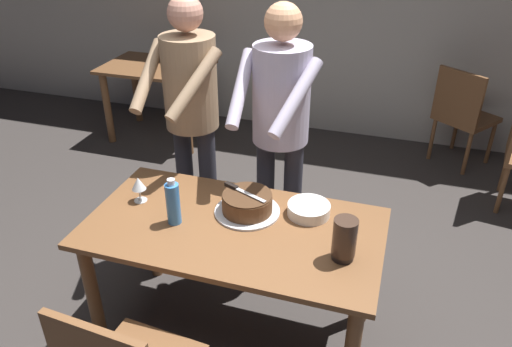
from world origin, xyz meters
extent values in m
plane|color=#383330|center=(0.00, 0.00, 0.00)|extent=(14.00, 14.00, 0.00)
cube|color=brown|center=(0.00, 0.00, 0.73)|extent=(1.48, 0.79, 0.03)
cylinder|color=brown|center=(-0.66, -0.32, 0.36)|extent=(0.07, 0.07, 0.72)
cylinder|color=brown|center=(-0.66, 0.32, 0.36)|extent=(0.07, 0.07, 0.72)
cylinder|color=brown|center=(0.66, 0.32, 0.36)|extent=(0.07, 0.07, 0.72)
cylinder|color=silver|center=(0.03, 0.13, 0.76)|extent=(0.34, 0.34, 0.01)
cylinder|color=brown|center=(0.03, 0.13, 0.81)|extent=(0.26, 0.26, 0.09)
cylinder|color=#432A18|center=(0.03, 0.13, 0.86)|extent=(0.25, 0.25, 0.01)
cube|color=silver|center=(0.05, 0.13, 0.87)|extent=(0.19, 0.10, 0.00)
cube|color=black|center=(-0.07, 0.18, 0.87)|extent=(0.08, 0.05, 0.02)
cylinder|color=white|center=(0.34, 0.21, 0.76)|extent=(0.22, 0.22, 0.01)
cylinder|color=white|center=(0.34, 0.21, 0.77)|extent=(0.22, 0.22, 0.01)
cylinder|color=white|center=(0.34, 0.21, 0.78)|extent=(0.22, 0.22, 0.01)
cylinder|color=white|center=(0.34, 0.21, 0.79)|extent=(0.22, 0.22, 0.01)
cylinder|color=white|center=(0.34, 0.21, 0.80)|extent=(0.22, 0.22, 0.01)
cylinder|color=white|center=(0.34, 0.21, 0.81)|extent=(0.22, 0.22, 0.01)
cylinder|color=silver|center=(-0.55, 0.06, 0.75)|extent=(0.07, 0.07, 0.00)
cylinder|color=silver|center=(-0.55, 0.06, 0.79)|extent=(0.01, 0.01, 0.07)
cone|color=silver|center=(-0.55, 0.06, 0.86)|extent=(0.08, 0.08, 0.07)
cylinder|color=#387AC6|center=(-0.29, -0.06, 0.86)|extent=(0.07, 0.07, 0.22)
cylinder|color=silver|center=(-0.29, -0.06, 0.98)|extent=(0.04, 0.04, 0.03)
cylinder|color=black|center=(0.56, -0.09, 0.77)|extent=(0.10, 0.10, 0.03)
cylinder|color=#3F2D23|center=(0.56, -0.09, 0.87)|extent=(0.11, 0.11, 0.18)
cylinder|color=#2D2D38|center=(0.16, 0.60, 0.47)|extent=(0.11, 0.11, 0.95)
cylinder|color=#2D2D38|center=(-0.02, 0.63, 0.47)|extent=(0.11, 0.11, 0.95)
cylinder|color=#B7ADC6|center=(0.07, 0.61, 1.23)|extent=(0.32, 0.32, 0.55)
sphere|color=tan|center=(0.07, 0.61, 1.62)|extent=(0.20, 0.20, 0.20)
cylinder|color=#B7ADC6|center=(0.20, 0.41, 1.30)|extent=(0.21, 0.41, 0.34)
cylinder|color=#B7ADC6|center=(-0.11, 0.46, 1.30)|extent=(0.10, 0.42, 0.34)
cylinder|color=#2D2D38|center=(-0.40, 0.63, 0.47)|extent=(0.11, 0.11, 0.95)
cylinder|color=#2D2D38|center=(-0.58, 0.66, 0.47)|extent=(0.11, 0.11, 0.95)
cylinder|color=#997A5B|center=(-0.49, 0.64, 1.23)|extent=(0.32, 0.32, 0.55)
sphere|color=tan|center=(-0.49, 0.64, 1.62)|extent=(0.20, 0.20, 0.20)
cylinder|color=#997A5B|center=(-0.37, 0.44, 1.30)|extent=(0.22, 0.41, 0.34)
cylinder|color=#997A5B|center=(-0.68, 0.49, 1.30)|extent=(0.08, 0.42, 0.34)
cube|color=brown|center=(-1.59, 2.24, 0.72)|extent=(1.00, 0.70, 0.03)
cylinder|color=brown|center=(-2.02, 1.96, 0.35)|extent=(0.07, 0.07, 0.71)
cylinder|color=brown|center=(-1.17, 1.96, 0.35)|extent=(0.07, 0.07, 0.71)
cylinder|color=brown|center=(-2.02, 2.51, 0.35)|extent=(0.07, 0.07, 0.71)
cylinder|color=brown|center=(-1.17, 2.51, 0.35)|extent=(0.07, 0.07, 0.71)
cylinder|color=brown|center=(1.60, 2.12, 0.21)|extent=(0.04, 0.04, 0.41)
cylinder|color=brown|center=(1.54, 1.76, 0.21)|extent=(0.04, 0.04, 0.41)
cube|color=brown|center=(1.27, 2.58, 0.43)|extent=(0.61, 0.61, 0.04)
cylinder|color=brown|center=(1.24, 2.83, 0.21)|extent=(0.04, 0.04, 0.41)
cylinder|color=brown|center=(1.53, 2.62, 0.21)|extent=(0.04, 0.04, 0.41)
cylinder|color=brown|center=(1.02, 2.54, 0.21)|extent=(0.04, 0.04, 0.41)
cylinder|color=brown|center=(1.31, 2.32, 0.21)|extent=(0.04, 0.04, 0.41)
cube|color=brown|center=(1.15, 2.41, 0.68)|extent=(0.37, 0.28, 0.45)
camera|label=1|loc=(0.72, -1.88, 2.21)|focal=34.81mm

